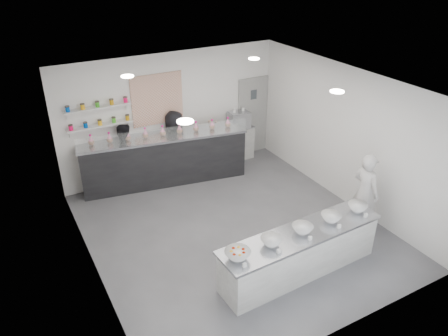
{
  "coord_description": "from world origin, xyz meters",
  "views": [
    {
      "loc": [
        -3.7,
        -6.28,
        5.25
      ],
      "look_at": [
        -0.0,
        0.4,
        1.24
      ],
      "focal_mm": 35.0,
      "sensor_mm": 36.0,
      "label": 1
    }
  ],
  "objects_px": {
    "staff_right": "(175,143)",
    "back_bar": "(164,159)",
    "staff_left": "(124,156)",
    "espresso_machine": "(239,120)",
    "espresso_ledge": "(232,145)",
    "woman_prep": "(365,192)",
    "prep_counter": "(300,253)"
  },
  "relations": [
    {
      "from": "espresso_ledge",
      "to": "staff_left",
      "type": "distance_m",
      "value": 2.89
    },
    {
      "from": "woman_prep",
      "to": "staff_left",
      "type": "relative_size",
      "value": 1.05
    },
    {
      "from": "back_bar",
      "to": "espresso_ledge",
      "type": "bearing_deg",
      "value": 16.85
    },
    {
      "from": "espresso_machine",
      "to": "espresso_ledge",
      "type": "bearing_deg",
      "value": 180.0
    },
    {
      "from": "staff_left",
      "to": "espresso_ledge",
      "type": "bearing_deg",
      "value": -169.88
    },
    {
      "from": "prep_counter",
      "to": "espresso_ledge",
      "type": "relative_size",
      "value": 2.56
    },
    {
      "from": "espresso_ledge",
      "to": "staff_right",
      "type": "bearing_deg",
      "value": 179.62
    },
    {
      "from": "espresso_machine",
      "to": "back_bar",
      "type": "bearing_deg",
      "value": -173.75
    },
    {
      "from": "back_bar",
      "to": "espresso_ledge",
      "type": "xyz_separation_m",
      "value": [
        1.99,
        0.24,
        -0.16
      ]
    },
    {
      "from": "staff_right",
      "to": "prep_counter",
      "type": "bearing_deg",
      "value": 83.6
    },
    {
      "from": "espresso_ledge",
      "to": "woman_prep",
      "type": "height_order",
      "value": "woman_prep"
    },
    {
      "from": "espresso_machine",
      "to": "woman_prep",
      "type": "relative_size",
      "value": 0.33
    },
    {
      "from": "woman_prep",
      "to": "espresso_machine",
      "type": "bearing_deg",
      "value": 5.49
    },
    {
      "from": "back_bar",
      "to": "staff_left",
      "type": "xyz_separation_m",
      "value": [
        -0.88,
        0.25,
        0.18
      ]
    },
    {
      "from": "espresso_machine",
      "to": "staff_right",
      "type": "xyz_separation_m",
      "value": [
        -1.78,
        0.01,
        -0.28
      ]
    },
    {
      "from": "espresso_machine",
      "to": "staff_right",
      "type": "height_order",
      "value": "staff_right"
    },
    {
      "from": "woman_prep",
      "to": "staff_right",
      "type": "bearing_deg",
      "value": 28.03
    },
    {
      "from": "espresso_ledge",
      "to": "espresso_machine",
      "type": "bearing_deg",
      "value": 0.0
    },
    {
      "from": "back_bar",
      "to": "staff_left",
      "type": "relative_size",
      "value": 2.48
    },
    {
      "from": "woman_prep",
      "to": "staff_left",
      "type": "xyz_separation_m",
      "value": [
        -3.64,
        3.96,
        -0.04
      ]
    },
    {
      "from": "espresso_ledge",
      "to": "staff_left",
      "type": "relative_size",
      "value": 0.77
    },
    {
      "from": "espresso_machine",
      "to": "woman_prep",
      "type": "distance_m",
      "value": 4.0
    },
    {
      "from": "back_bar",
      "to": "staff_right",
      "type": "height_order",
      "value": "staff_right"
    },
    {
      "from": "espresso_ledge",
      "to": "back_bar",
      "type": "bearing_deg",
      "value": -173.13
    },
    {
      "from": "woman_prep",
      "to": "staff_right",
      "type": "relative_size",
      "value": 1.0
    },
    {
      "from": "espresso_ledge",
      "to": "woman_prep",
      "type": "distance_m",
      "value": 4.04
    },
    {
      "from": "staff_right",
      "to": "back_bar",
      "type": "bearing_deg",
      "value": 20.07
    },
    {
      "from": "prep_counter",
      "to": "staff_left",
      "type": "distance_m",
      "value": 4.77
    },
    {
      "from": "staff_left",
      "to": "espresso_machine",
      "type": "bearing_deg",
      "value": -169.87
    },
    {
      "from": "staff_left",
      "to": "woman_prep",
      "type": "bearing_deg",
      "value": 142.88
    },
    {
      "from": "prep_counter",
      "to": "espresso_ledge",
      "type": "bearing_deg",
      "value": 73.04
    },
    {
      "from": "prep_counter",
      "to": "staff_right",
      "type": "xyz_separation_m",
      "value": [
        -0.41,
        4.44,
        0.4
      ]
    }
  ]
}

